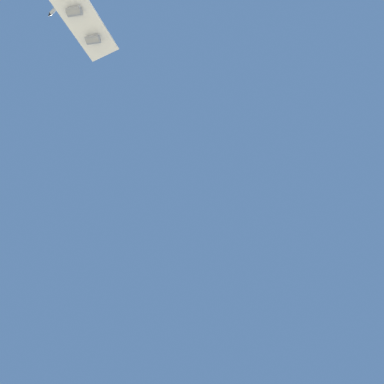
# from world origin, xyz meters

# --- Properties ---
(chase_jet_lead) EXTENTS (15.22, 8.20, 4.00)m
(chase_jet_lead) POSITION_xyz_m (37.14, 123.83, 164.88)
(chase_jet_lead) COLOR #999EA3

